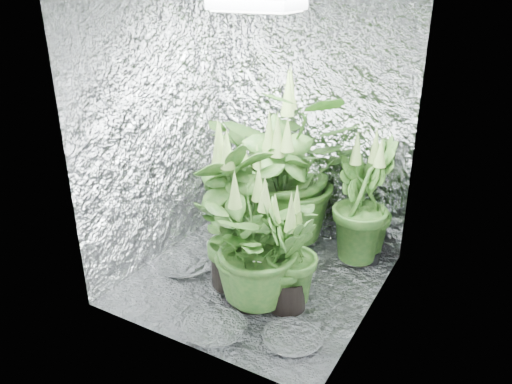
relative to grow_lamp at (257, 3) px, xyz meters
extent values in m
plane|color=silver|center=(0.00, 0.00, -1.83)|extent=(1.60, 1.60, 0.00)
cube|color=silver|center=(0.00, 0.80, -0.83)|extent=(1.60, 0.02, 2.00)
cube|color=silver|center=(0.00, -0.80, -0.83)|extent=(1.60, 0.02, 2.00)
cube|color=silver|center=(-0.80, 0.00, -0.83)|extent=(0.02, 1.60, 2.00)
cube|color=silver|center=(0.80, 0.00, -0.83)|extent=(0.02, 1.60, 2.00)
cube|color=gray|center=(0.00, 0.00, 0.00)|extent=(0.50, 0.30, 0.08)
cube|color=white|center=(0.00, 0.00, -0.04)|extent=(0.46, 0.26, 0.01)
cylinder|color=black|center=(-0.08, 0.64, -1.68)|extent=(0.32, 0.32, 0.28)
cylinder|color=#4F2915|center=(-0.08, 0.64, -1.56)|extent=(0.29, 0.29, 0.03)
imported|color=#194918|center=(-0.08, 0.64, -1.17)|extent=(1.31, 1.31, 1.25)
cone|color=olive|center=(-0.08, 0.64, -0.61)|extent=(0.10, 0.10, 0.28)
cylinder|color=black|center=(-0.01, 0.37, -1.69)|extent=(0.31, 0.31, 0.28)
cylinder|color=#4F2915|center=(-0.01, 0.37, -1.57)|extent=(0.28, 0.28, 0.03)
imported|color=#194918|center=(-0.01, 0.37, -1.28)|extent=(0.76, 0.76, 1.03)
cone|color=olive|center=(-0.01, 0.37, -0.83)|extent=(0.10, 0.10, 0.28)
cylinder|color=black|center=(0.54, 0.63, -1.71)|extent=(0.27, 0.27, 0.24)
cylinder|color=#4F2915|center=(0.54, 0.63, -1.60)|extent=(0.24, 0.24, 0.03)
imported|color=#194918|center=(0.54, 0.63, -1.34)|extent=(0.52, 0.52, 0.92)
cone|color=olive|center=(0.54, 0.63, -0.93)|extent=(0.09, 0.09, 0.24)
cylinder|color=black|center=(-0.20, 0.20, -1.71)|extent=(0.25, 0.25, 0.22)
cylinder|color=#4F2915|center=(-0.20, 0.20, -1.62)|extent=(0.23, 0.23, 0.03)
imported|color=#194918|center=(-0.20, 0.20, -1.38)|extent=(0.60, 0.60, 0.85)
cone|color=olive|center=(-0.20, 0.20, -1.01)|extent=(0.08, 0.08, 0.22)
cylinder|color=black|center=(0.11, -0.26, -1.71)|extent=(0.27, 0.27, 0.24)
cylinder|color=#4F2915|center=(0.11, -0.26, -1.60)|extent=(0.25, 0.25, 0.03)
imported|color=#194918|center=(0.11, -0.26, -1.38)|extent=(0.77, 0.77, 0.84)
cone|color=olive|center=(0.11, -0.26, -1.01)|extent=(0.09, 0.09, 0.24)
cylinder|color=black|center=(-0.11, -0.12, -1.69)|extent=(0.30, 0.30, 0.27)
cylinder|color=#4F2915|center=(-0.11, -0.12, -1.57)|extent=(0.28, 0.28, 0.03)
imported|color=#194918|center=(-0.11, -0.12, -1.28)|extent=(0.75, 0.75, 1.03)
cone|color=olive|center=(-0.11, -0.12, -0.82)|extent=(0.10, 0.10, 0.27)
cylinder|color=black|center=(0.33, -0.18, -1.72)|extent=(0.24, 0.24, 0.22)
cylinder|color=#4F2915|center=(0.33, -0.18, -1.62)|extent=(0.22, 0.22, 0.03)
imported|color=#194918|center=(0.33, -0.18, -1.43)|extent=(0.48, 0.48, 0.74)
cone|color=olive|center=(0.33, -0.18, -1.11)|extent=(0.08, 0.08, 0.22)
cylinder|color=black|center=(0.62, 0.62, -1.78)|extent=(0.15, 0.15, 0.09)
cylinder|color=black|center=(0.62, 0.62, -1.61)|extent=(0.12, 0.12, 0.11)
cylinder|color=#4C4C51|center=(0.55, 0.61, -1.61)|extent=(0.06, 0.32, 0.32)
torus|color=#4C4C51|center=(0.55, 0.61, -1.61)|extent=(0.06, 0.34, 0.34)
cube|color=white|center=(0.17, -0.29, -1.53)|extent=(0.06, 0.05, 0.09)
camera|label=1|loc=(1.47, -2.60, 0.14)|focal=35.00mm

